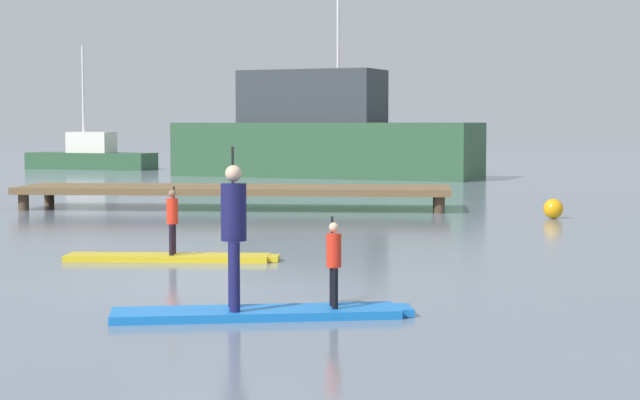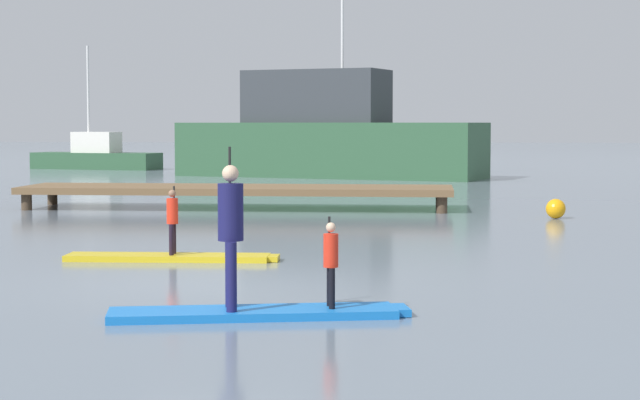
# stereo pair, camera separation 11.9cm
# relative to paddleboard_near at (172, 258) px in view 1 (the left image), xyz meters

# --- Properties ---
(ground_plane) EXTENTS (240.00, 240.00, 0.00)m
(ground_plane) POSITION_rel_paddleboard_near_xyz_m (1.26, -2.78, -0.05)
(ground_plane) COLOR slate
(paddleboard_near) EXTENTS (3.61, 0.81, 0.10)m
(paddleboard_near) POSITION_rel_paddleboard_near_xyz_m (0.00, 0.00, 0.00)
(paddleboard_near) COLOR gold
(paddleboard_near) RESTS_ON ground
(paddler_child_solo) EXTENTS (0.20, 0.39, 1.15)m
(paddler_child_solo) POSITION_rel_paddleboard_near_xyz_m (0.01, 0.01, 0.66)
(paddler_child_solo) COLOR black
(paddler_child_solo) RESTS_ON paddleboard_near
(paddleboard_far) EXTENTS (3.64, 1.44, 0.10)m
(paddleboard_far) POSITION_rel_paddleboard_near_xyz_m (2.28, -5.34, 0.00)
(paddleboard_far) COLOR blue
(paddleboard_far) RESTS_ON ground
(paddler_adult) EXTENTS (0.36, 0.53, 1.93)m
(paddler_adult) POSITION_rel_paddleboard_near_xyz_m (1.96, -5.40, 1.04)
(paddler_adult) COLOR #19194C
(paddler_adult) RESTS_ON paddleboard_far
(paddler_child_front) EXTENTS (0.21, 0.37, 1.08)m
(paddler_child_front) POSITION_rel_paddleboard_near_xyz_m (3.12, -5.15, 0.62)
(paddler_child_front) COLOR black
(paddler_child_front) RESTS_ON paddleboard_far
(fishing_boat_white_large) EXTENTS (13.68, 7.40, 11.48)m
(fishing_boat_white_large) POSITION_rel_paddleboard_near_xyz_m (-0.03, 29.42, 1.70)
(fishing_boat_white_large) COLOR #2D5638
(fishing_boat_white_large) RESTS_ON ground
(fishing_boat_green_midground) EXTENTS (6.81, 3.32, 6.20)m
(fishing_boat_green_midground) POSITION_rel_paddleboard_near_xyz_m (-12.31, 36.65, 0.60)
(fishing_boat_green_midground) COLOR #2D5638
(fishing_boat_green_midground) RESTS_ON ground
(floating_dock) EXTENTS (11.60, 2.68, 0.61)m
(floating_dock) POSITION_rel_paddleboard_near_xyz_m (-0.83, 11.44, 0.46)
(floating_dock) COLOR brown
(floating_dock) RESTS_ON ground
(mooring_buoy_near) EXTENTS (0.48, 0.48, 0.48)m
(mooring_buoy_near) POSITION_rel_paddleboard_near_xyz_m (7.40, 9.02, 0.19)
(mooring_buoy_near) COLOR orange
(mooring_buoy_near) RESTS_ON ground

